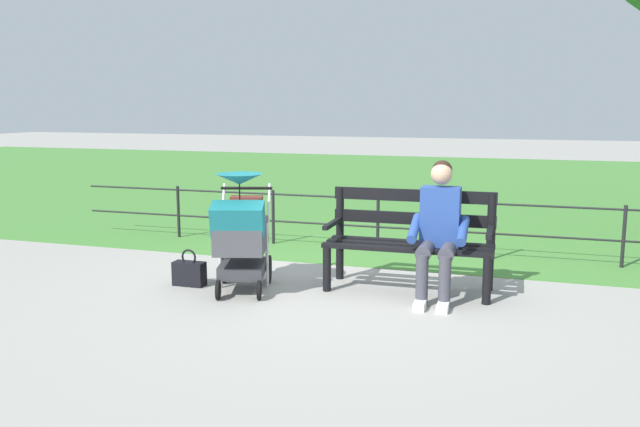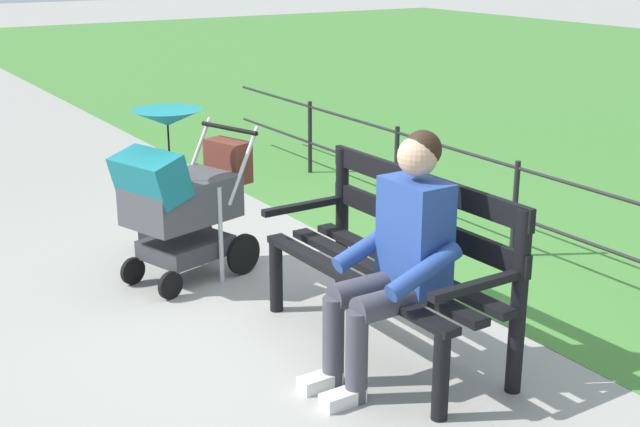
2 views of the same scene
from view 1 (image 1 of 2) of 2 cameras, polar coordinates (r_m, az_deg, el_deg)
name	(u,v)px [view 1 (image 1 of 2)]	position (r m, az deg, el deg)	size (l,w,h in m)	color
ground_plane	(339,286)	(6.63, 1.68, -6.24)	(60.00, 60.00, 0.00)	#9E9B93
grass_lawn	(450,185)	(15.14, 11.11, 2.44)	(40.00, 16.00, 0.01)	#478438
park_bench	(410,236)	(6.46, 7.79, -1.93)	(1.61, 0.63, 0.96)	black
person_on_bench	(439,226)	(6.17, 10.21, -1.09)	(0.54, 0.74, 1.28)	#42424C
stroller	(241,231)	(6.33, -6.79, -1.51)	(0.73, 0.98, 1.15)	black
handbag	(189,273)	(6.73, -11.21, -5.05)	(0.32, 0.14, 0.37)	black
park_fence	(401,218)	(8.05, 7.00, -0.41)	(8.31, 0.04, 0.70)	black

